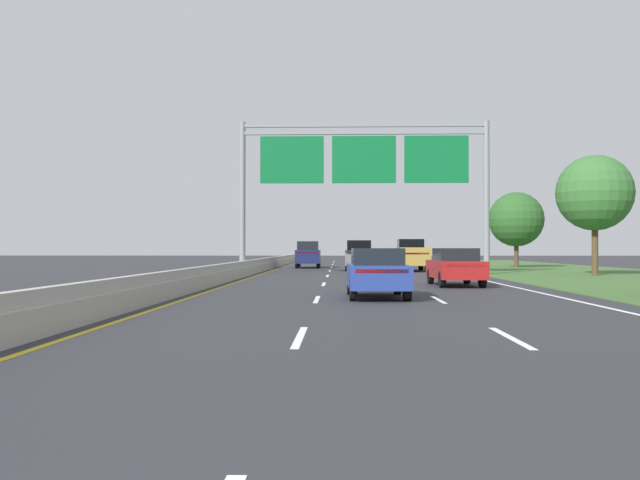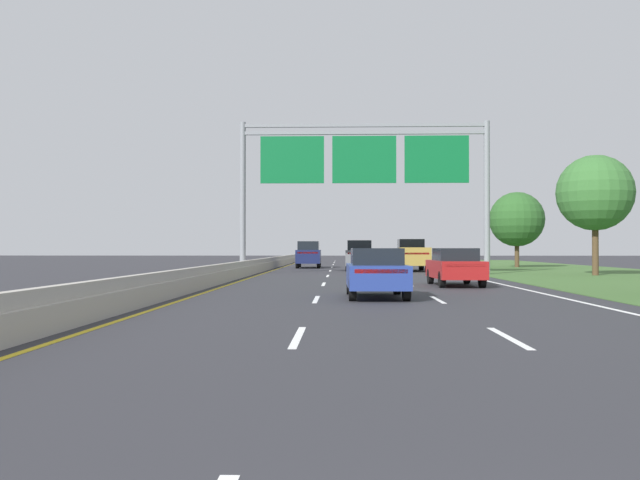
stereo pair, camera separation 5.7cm
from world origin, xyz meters
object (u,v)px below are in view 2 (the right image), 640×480
object	(u,v)px
roadside_tree_mid	(595,193)
car_grey_centre_lane_suv	(359,255)
car_blue_centre_lane_sedan	(376,272)
pickup_truck_gold	(412,255)
overhead_sign_gantry	(364,166)
car_red_right_lane_sedan	(455,266)
roadside_tree_far	(517,219)
car_navy_left_lane_suv	(309,254)

from	to	relation	value
roadside_tree_mid	car_grey_centre_lane_suv	bearing A→B (deg)	146.61
car_blue_centre_lane_sedan	roadside_tree_mid	bearing A→B (deg)	-37.44
pickup_truck_gold	overhead_sign_gantry	bearing A→B (deg)	150.77
car_red_right_lane_sedan	car_blue_centre_lane_sedan	bearing A→B (deg)	151.24
overhead_sign_gantry	car_blue_centre_lane_sedan	bearing A→B (deg)	-90.78
car_blue_centre_lane_sedan	roadside_tree_far	bearing A→B (deg)	-21.51
pickup_truck_gold	car_navy_left_lane_suv	world-z (taller)	pickup_truck_gold
pickup_truck_gold	roadside_tree_far	xyz separation A→B (m)	(9.46, 9.08, 2.85)
overhead_sign_gantry	roadside_tree_mid	xyz separation A→B (m)	(13.17, -1.56, -1.80)
car_red_right_lane_sedan	pickup_truck_gold	bearing A→B (deg)	-1.74
overhead_sign_gantry	car_grey_centre_lane_suv	world-z (taller)	overhead_sign_gantry
car_navy_left_lane_suv	car_grey_centre_lane_suv	world-z (taller)	same
roadside_tree_mid	roadside_tree_far	xyz separation A→B (m)	(-0.22, 16.88, -0.81)
roadside_tree_mid	car_navy_left_lane_suv	bearing A→B (deg)	138.40
car_navy_left_lane_suv	roadside_tree_mid	bearing A→B (deg)	-132.30
car_grey_centre_lane_suv	roadside_tree_mid	bearing A→B (deg)	-122.46
pickup_truck_gold	roadside_tree_mid	xyz separation A→B (m)	(9.68, -7.80, 3.66)
pickup_truck_gold	car_grey_centre_lane_suv	bearing A→B (deg)	75.15
car_red_right_lane_sedan	roadside_tree_far	distance (m)	29.66
car_navy_left_lane_suv	overhead_sign_gantry	bearing A→B (deg)	-164.44
overhead_sign_gantry	roadside_tree_far	world-z (taller)	overhead_sign_gantry
roadside_tree_far	car_navy_left_lane_suv	bearing A→B (deg)	-174.44
overhead_sign_gantry	car_red_right_lane_sedan	distance (m)	14.23
car_red_right_lane_sedan	car_grey_centre_lane_suv	world-z (taller)	car_grey_centre_lane_suv
roadside_tree_far	roadside_tree_mid	bearing A→B (deg)	-89.25
car_red_right_lane_sedan	car_grey_centre_lane_suv	distance (m)	20.08
pickup_truck_gold	car_blue_centre_lane_sedan	bearing A→B (deg)	171.74
car_grey_centre_lane_suv	roadside_tree_mid	xyz separation A→B (m)	(13.28, -8.76, 3.64)
roadside_tree_mid	roadside_tree_far	size ratio (longest dim) A/B	1.12
car_grey_centre_lane_suv	roadside_tree_far	bearing A→B (deg)	-57.19
pickup_truck_gold	roadside_tree_far	world-z (taller)	roadside_tree_far
overhead_sign_gantry	car_blue_centre_lane_sedan	world-z (taller)	overhead_sign_gantry
car_red_right_lane_sedan	roadside_tree_mid	world-z (taller)	roadside_tree_mid
car_navy_left_lane_suv	pickup_truck_gold	bearing A→B (deg)	-135.52
roadside_tree_mid	car_blue_centre_lane_sedan	bearing A→B (deg)	-126.64
car_navy_left_lane_suv	roadside_tree_mid	size ratio (longest dim) A/B	0.68
overhead_sign_gantry	pickup_truck_gold	bearing A→B (deg)	60.78
pickup_truck_gold	roadside_tree_mid	distance (m)	12.96
pickup_truck_gold	car_grey_centre_lane_suv	xyz separation A→B (m)	(-3.60, 0.95, 0.02)
overhead_sign_gantry	car_navy_left_lane_suv	size ratio (longest dim) A/B	3.19
car_grey_centre_lane_suv	pickup_truck_gold	bearing A→B (deg)	-103.91
overhead_sign_gantry	car_blue_centre_lane_sedan	size ratio (longest dim) A/B	3.40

